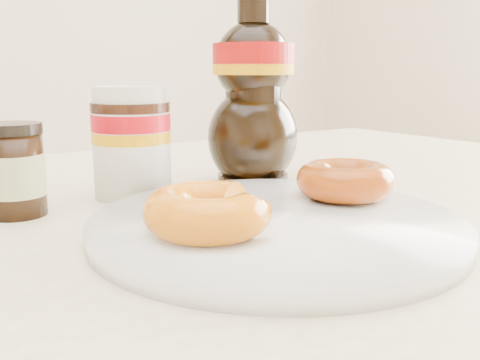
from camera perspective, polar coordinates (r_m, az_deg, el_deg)
dining_table at (r=0.48m, az=-8.77°, el=-14.54°), size 1.40×0.90×0.75m
plate at (r=0.42m, az=3.84°, el=-4.74°), size 0.29×0.29×0.01m
donut_bitten at (r=0.38m, az=-3.48°, el=-3.31°), size 0.12×0.12×0.03m
donut_whole at (r=0.49m, az=11.16°, el=-0.00°), size 0.11×0.11×0.03m
nutella_jar at (r=0.55m, az=-11.49°, el=4.45°), size 0.08×0.08×0.11m
syrup_bottle at (r=0.61m, az=1.42°, el=9.63°), size 0.12×0.11×0.21m
dark_jar at (r=0.51m, az=-22.87°, el=0.90°), size 0.05×0.05×0.08m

